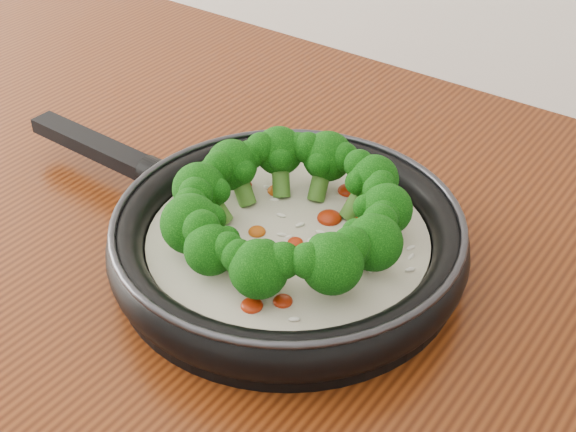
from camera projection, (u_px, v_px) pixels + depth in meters
The scene contains 1 object.
skillet at pixel (285, 233), 0.64m from camera, with size 0.45×0.30×0.08m.
Camera 1 is at (0.37, 0.70, 1.32)m, focal length 49.56 mm.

